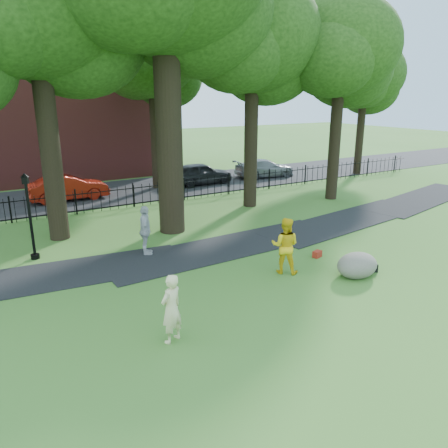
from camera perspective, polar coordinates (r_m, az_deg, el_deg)
ground at (r=13.86m, az=5.41°, el=-8.43°), size 120.00×120.00×0.00m
footpath at (r=17.37m, az=0.51°, el=-3.04°), size 36.07×3.85×0.03m
street at (r=27.75m, az=-14.44°, el=3.97°), size 80.00×7.00×0.02m
iron_fence at (r=23.89m, az=-11.75°, el=3.62°), size 44.00×0.04×1.20m
brick_building at (r=34.24m, az=-25.93°, el=15.33°), size 18.00×8.00×12.00m
tree_row at (r=20.26m, az=-7.92°, el=23.04°), size 26.82×7.96×12.42m
woman at (r=10.80m, az=-6.90°, el=-10.92°), size 0.76×0.64×1.77m
man at (r=14.79m, az=7.97°, el=-2.82°), size 1.18×1.18×1.93m
pedestrian at (r=16.55m, az=-10.24°, el=-0.86°), size 0.86×1.20×1.89m
boulder at (r=15.23m, az=17.01°, el=-4.98°), size 1.71×1.45×0.86m
lamppost at (r=17.18m, az=-24.00°, el=0.74°), size 0.32×0.32×3.20m
backpack at (r=15.83m, az=18.71°, el=-5.44°), size 0.43×0.34×0.28m
red_bag at (r=16.66m, az=12.07°, el=-3.86°), size 0.41×0.32×0.24m
red_sedan at (r=26.39m, az=-19.71°, el=4.48°), size 4.38×1.53×1.44m
grey_car at (r=29.32m, az=-3.10°, el=6.61°), size 4.37×1.85×1.48m
silver_car at (r=32.08m, az=5.30°, el=7.28°), size 4.64×2.27×1.30m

